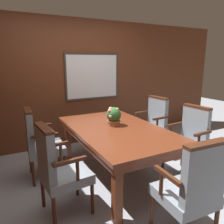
# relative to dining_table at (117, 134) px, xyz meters

# --- Properties ---
(ground_plane) EXTENTS (14.00, 14.00, 0.00)m
(ground_plane) POSITION_rel_dining_table_xyz_m (-0.10, -0.20, -0.64)
(ground_plane) COLOR #93969E
(wall_back) EXTENTS (7.20, 0.08, 2.45)m
(wall_back) POSITION_rel_dining_table_xyz_m (-0.10, 1.55, 0.59)
(wall_back) COLOR #5B2D19
(wall_back) RESTS_ON ground_plane
(dining_table) EXTENTS (1.17, 1.98, 0.73)m
(dining_table) POSITION_rel_dining_table_xyz_m (0.00, 0.00, 0.00)
(dining_table) COLOR maroon
(dining_table) RESTS_ON ground_plane
(chair_head_near) EXTENTS (0.54, 0.52, 1.03)m
(chair_head_near) POSITION_rel_dining_table_xyz_m (-0.00, -1.39, -0.09)
(chair_head_near) COLOR #472314
(chair_head_near) RESTS_ON ground_plane
(chair_right_near) EXTENTS (0.53, 0.55, 1.03)m
(chair_right_near) POSITION_rel_dining_table_xyz_m (0.96, -0.46, -0.09)
(chair_right_near) COLOR #472314
(chair_right_near) RESTS_ON ground_plane
(chair_left_far) EXTENTS (0.51, 0.54, 1.03)m
(chair_left_far) POSITION_rel_dining_table_xyz_m (-1.00, 0.44, -0.09)
(chair_left_far) COLOR #472314
(chair_left_far) RESTS_ON ground_plane
(chair_right_far) EXTENTS (0.53, 0.55, 1.03)m
(chair_right_far) POSITION_rel_dining_table_xyz_m (0.98, 0.43, -0.09)
(chair_right_far) COLOR #472314
(chair_right_far) RESTS_ON ground_plane
(chair_left_near) EXTENTS (0.53, 0.55, 1.03)m
(chair_left_near) POSITION_rel_dining_table_xyz_m (-0.96, -0.45, -0.09)
(chair_left_near) COLOR #472314
(chair_left_near) RESTS_ON ground_plane
(potted_plant) EXTENTS (0.22, 0.22, 0.28)m
(potted_plant) POSITION_rel_dining_table_xyz_m (0.02, 0.13, 0.23)
(potted_plant) COLOR #9E5638
(potted_plant) RESTS_ON dining_table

